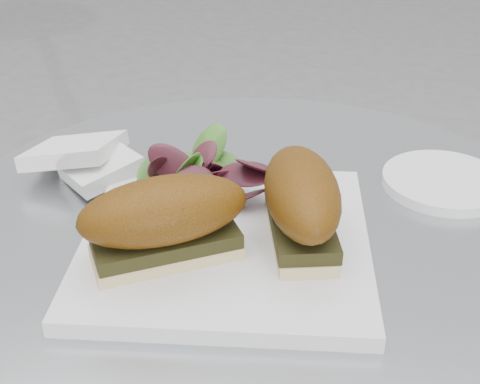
{
  "coord_description": "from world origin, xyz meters",
  "views": [
    {
      "loc": [
        0.1,
        -0.57,
        1.11
      ],
      "look_at": [
        -0.02,
        0.0,
        0.77
      ],
      "focal_mm": 50.0,
      "sensor_mm": 36.0,
      "label": 1
    }
  ],
  "objects_px": {
    "plate": "(226,241)",
    "saucer": "(444,182)",
    "sandwich_left": "(164,219)",
    "sandwich_right": "(301,200)"
  },
  "relations": [
    {
      "from": "plate",
      "to": "sandwich_right",
      "type": "relative_size",
      "value": 1.66
    },
    {
      "from": "plate",
      "to": "sandwich_left",
      "type": "height_order",
      "value": "sandwich_left"
    },
    {
      "from": "sandwich_left",
      "to": "plate",
      "type": "bearing_deg",
      "value": 15.04
    },
    {
      "from": "plate",
      "to": "saucer",
      "type": "height_order",
      "value": "plate"
    },
    {
      "from": "plate",
      "to": "saucer",
      "type": "distance_m",
      "value": 0.27
    },
    {
      "from": "sandwich_right",
      "to": "sandwich_left",
      "type": "bearing_deg",
      "value": -78.97
    },
    {
      "from": "sandwich_left",
      "to": "saucer",
      "type": "xyz_separation_m",
      "value": [
        0.26,
        0.22,
        -0.05
      ]
    },
    {
      "from": "plate",
      "to": "saucer",
      "type": "xyz_separation_m",
      "value": [
        0.22,
        0.17,
        -0.0
      ]
    },
    {
      "from": "sandwich_left",
      "to": "saucer",
      "type": "height_order",
      "value": "sandwich_left"
    },
    {
      "from": "plate",
      "to": "saucer",
      "type": "bearing_deg",
      "value": 38.36
    }
  ]
}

